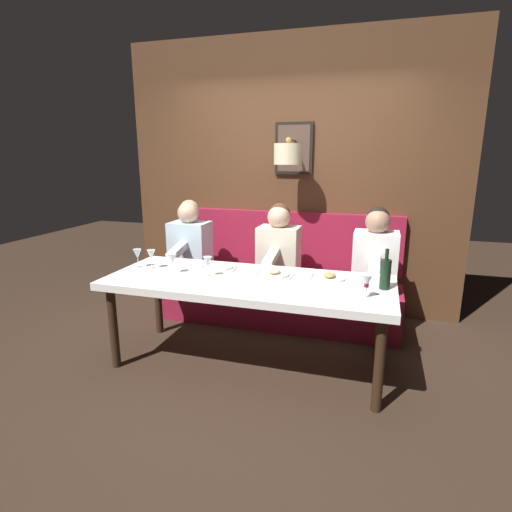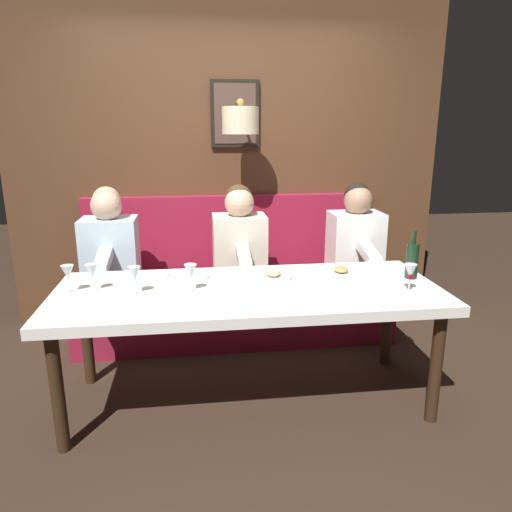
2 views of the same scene
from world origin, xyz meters
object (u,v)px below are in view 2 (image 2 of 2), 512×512
object	(u,v)px
wine_glass_2	(68,273)
wine_glass_0	(191,272)
wine_glass_1	(410,272)
wine_glass_4	(134,275)
diner_nearest	(356,237)
wine_bottle	(412,260)
dining_table	(248,299)
wine_glass_3	(92,272)
diner_near	(240,241)
diner_middle	(110,245)

from	to	relation	value
wine_glass_2	wine_glass_0	bearing A→B (deg)	-95.68
wine_glass_1	wine_glass_0	bearing A→B (deg)	82.77
wine_glass_0	wine_glass_4	bearing A→B (deg)	91.09
wine_glass_1	wine_glass_4	bearing A→B (deg)	84.43
diner_nearest	wine_bottle	size ratio (longest dim) A/B	2.64
dining_table	wine_glass_2	distance (m)	1.04
dining_table	wine_glass_3	world-z (taller)	wine_glass_3
wine_bottle	wine_glass_4	bearing A→B (deg)	93.07
wine_glass_1	dining_table	bearing A→B (deg)	78.86
wine_glass_0	wine_glass_1	size ratio (longest dim) A/B	1.00
diner_near	wine_glass_4	bearing A→B (deg)	143.33
diner_middle	wine_glass_4	xyz separation A→B (m)	(-0.91, -0.28, 0.04)
dining_table	diner_nearest	bearing A→B (deg)	-47.12
diner_nearest	diner_middle	world-z (taller)	same
diner_middle	wine_bottle	distance (m)	2.12
dining_table	wine_glass_1	world-z (taller)	wine_glass_1
diner_nearest	wine_glass_2	bearing A→B (deg)	112.96
diner_nearest	diner_middle	size ratio (longest dim) A/B	1.00
wine_bottle	diner_middle	bearing A→B (deg)	67.30
diner_nearest	wine_glass_1	size ratio (longest dim) A/B	4.82
wine_glass_3	wine_glass_4	size ratio (longest dim) A/B	1.00
wine_glass_0	wine_glass_1	bearing A→B (deg)	-97.23
wine_glass_0	dining_table	bearing A→B (deg)	-86.31
diner_middle	wine_glass_0	size ratio (longest dim) A/B	4.82
wine_glass_0	wine_glass_4	xyz separation A→B (m)	(-0.01, 0.31, 0.00)
diner_nearest	diner_near	world-z (taller)	same
diner_near	wine_bottle	xyz separation A→B (m)	(-0.82, -1.00, 0.04)
diner_near	diner_middle	xyz separation A→B (m)	(0.00, 0.96, 0.00)
diner_nearest	wine_bottle	world-z (taller)	diner_nearest
dining_table	wine_bottle	bearing A→B (deg)	-86.54
wine_glass_4	wine_bottle	distance (m)	1.68
wine_glass_1	wine_glass_4	xyz separation A→B (m)	(0.15, 1.55, 0.00)
wine_glass_3	diner_near	bearing A→B (deg)	-48.15
diner_middle	wine_glass_2	bearing A→B (deg)	173.72
diner_near	wine_glass_4	size ratio (longest dim) A/B	4.82
diner_nearest	wine_glass_3	distance (m)	2.02
diner_middle	wine_glass_2	size ratio (longest dim) A/B	4.82
diner_near	wine_bottle	bearing A→B (deg)	-129.40
wine_glass_0	diner_near	bearing A→B (deg)	-22.02
wine_glass_0	diner_nearest	bearing A→B (deg)	-54.83
wine_glass_1	wine_bottle	bearing A→B (deg)	-27.01
diner_middle	wine_glass_4	bearing A→B (deg)	-162.62
diner_nearest	diner_near	distance (m)	0.92
wine_glass_1	wine_bottle	size ratio (longest dim) A/B	0.55
wine_glass_2	dining_table	bearing A→B (deg)	-92.64
wine_glass_0	wine_bottle	size ratio (longest dim) A/B	0.55
wine_glass_1	wine_bottle	xyz separation A→B (m)	(0.24, -0.12, 0.00)
wine_bottle	dining_table	bearing A→B (deg)	93.46
diner_near	wine_glass_1	world-z (taller)	diner_near
dining_table	wine_glass_4	distance (m)	0.67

